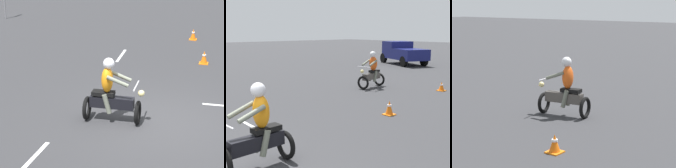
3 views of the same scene
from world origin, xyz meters
The scene contains 2 objects.
motorcycle_rider_background centered at (-4.63, 9.11, 0.73)m, with size 0.83×1.55×1.66m.
traffic_cone_mid_left centered at (-2.06, 10.75, 0.19)m, with size 0.32×0.32×0.40m.
Camera 3 is at (4.83, 16.16, 3.12)m, focal length 70.00 mm.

